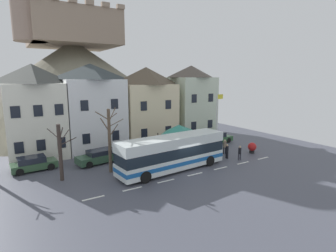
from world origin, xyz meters
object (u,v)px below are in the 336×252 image
object	(u,v)px
townhouse_00	(35,111)
pedestrian_00	(240,152)
public_bench	(180,146)
parked_car_01	(33,164)
harbour_buoy	(252,147)
pedestrian_02	(225,146)
bus_shelter	(179,130)
pedestrian_01	(227,151)
parked_car_00	(216,138)
townhouse_03	(191,101)
bare_tree_00	(60,152)
hilltop_castle	(75,80)
parked_car_02	(100,156)
bare_tree_02	(110,139)
transit_bus	(173,153)
townhouse_02	(147,105)
flagpole	(217,116)
townhouse_01	(92,107)

from	to	relation	value
townhouse_00	pedestrian_00	xyz separation A→B (m)	(17.45, -12.47, -4.03)
pedestrian_00	public_bench	bearing A→B (deg)	115.10
parked_car_01	townhouse_00	bearing A→B (deg)	75.67
public_bench	harbour_buoy	world-z (taller)	harbour_buoy
pedestrian_02	harbour_buoy	world-z (taller)	pedestrian_02
bus_shelter	parked_car_01	world-z (taller)	bus_shelter
townhouse_00	pedestrian_01	world-z (taller)	townhouse_00
parked_car_01	parked_car_00	bearing A→B (deg)	-5.63
pedestrian_00	pedestrian_01	bearing A→B (deg)	123.19
townhouse_03	harbour_buoy	xyz separation A→B (m)	(0.47, -11.02, -4.34)
parked_car_00	bare_tree_00	world-z (taller)	bare_tree_00
public_bench	bus_shelter	bearing A→B (deg)	-126.40
townhouse_00	harbour_buoy	size ratio (longest dim) A/B	8.10
hilltop_castle	pedestrian_01	size ratio (longest dim) A/B	28.57
pedestrian_01	pedestrian_02	xyz separation A→B (m)	(0.95, 1.34, 0.13)
pedestrian_00	bare_tree_00	xyz separation A→B (m)	(-16.63, 3.79, 1.58)
townhouse_03	pedestrian_00	distance (m)	13.08
parked_car_01	hilltop_castle	bearing A→B (deg)	65.43
parked_car_02	bare_tree_02	distance (m)	3.99
hilltop_castle	pedestrian_00	bearing A→B (deg)	-75.06
townhouse_00	transit_bus	xyz separation A→B (m)	(9.93, -11.40, -3.29)
transit_bus	townhouse_00	bearing A→B (deg)	126.69
bus_shelter	pedestrian_02	distance (m)	5.53
parked_car_00	bare_tree_02	world-z (taller)	bare_tree_02
parked_car_00	pedestrian_00	world-z (taller)	pedestrian_00
transit_bus	parked_car_02	world-z (taller)	transit_bus
parked_car_01	harbour_buoy	distance (m)	22.50
townhouse_03	townhouse_02	bearing A→B (deg)	-179.60
bus_shelter	pedestrian_01	size ratio (longest dim) A/B	2.34
harbour_buoy	pedestrian_01	bearing A→B (deg)	-179.99
townhouse_03	parked_car_00	size ratio (longest dim) A/B	2.20
parked_car_02	bare_tree_02	bearing A→B (deg)	80.90
townhouse_03	harbour_buoy	size ratio (longest dim) A/B	8.31
townhouse_00	pedestrian_01	bearing A→B (deg)	-34.21
parked_car_02	pedestrian_01	world-z (taller)	pedestrian_01
pedestrian_00	parked_car_01	bearing A→B (deg)	157.29
bus_shelter	flagpole	world-z (taller)	flagpole
pedestrian_01	harbour_buoy	world-z (taller)	pedestrian_01
pedestrian_00	transit_bus	bearing A→B (deg)	171.92
transit_bus	flagpole	size ratio (longest dim) A/B	1.68
townhouse_03	parked_car_01	xyz separation A→B (m)	(-21.03, -4.42, -4.38)
bus_shelter	public_bench	world-z (taller)	bus_shelter
pedestrian_01	townhouse_00	bearing A→B (deg)	145.79
parked_car_00	parked_car_02	bearing A→B (deg)	179.00
bare_tree_00	pedestrian_02	bearing A→B (deg)	-4.61
townhouse_01	bare_tree_02	world-z (taller)	townhouse_01
townhouse_02	transit_bus	bearing A→B (deg)	-105.40
bare_tree_02	hilltop_castle	bearing A→B (deg)	82.38
townhouse_01	bare_tree_00	bearing A→B (deg)	-120.86
townhouse_03	bare_tree_00	size ratio (longest dim) A/B	2.13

